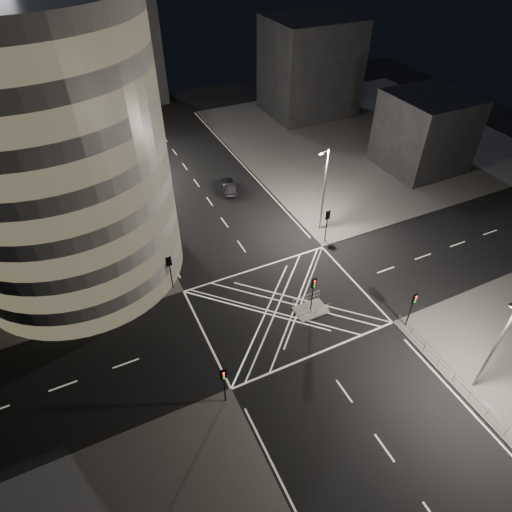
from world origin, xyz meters
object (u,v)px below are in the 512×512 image
street_lamp_left_far (109,143)px  street_lamp_right_near (497,343)px  traffic_signal_nl (224,380)px  sedan (228,187)px  traffic_signal_fl (170,267)px  street_lamp_right_far (324,188)px  central_island (310,310)px  traffic_signal_nr (413,304)px  street_lamp_left_near (145,217)px  traffic_signal_fr (327,220)px  traffic_signal_island (313,288)px

street_lamp_left_far → street_lamp_right_near: bearing=-66.8°
traffic_signal_nl → sedan: size_ratio=0.92×
traffic_signal_fl → street_lamp_left_far: 23.36m
sedan → street_lamp_right_far: bearing=130.2°
central_island → traffic_signal_nr: traffic_signal_nr is taller
street_lamp_left_near → sedan: bearing=36.4°
traffic_signal_nr → sedan: size_ratio=0.92×
traffic_signal_fr → sedan: traffic_signal_fr is taller
central_island → street_lamp_left_near: size_ratio=0.30×
traffic_signal_island → street_lamp_right_near: 14.78m
traffic_signal_nr → traffic_signal_nl: bearing=180.0°
street_lamp_left_near → sedan: size_ratio=2.31×
street_lamp_left_near → street_lamp_left_far: same height
traffic_signal_nr → traffic_signal_island: size_ratio=1.00×
traffic_signal_fl → street_lamp_right_far: size_ratio=0.40×
street_lamp_right_far → street_lamp_left_near: bearing=171.0°
traffic_signal_nl → traffic_signal_island: size_ratio=1.00×
traffic_signal_island → traffic_signal_fr: bearing=50.7°
traffic_signal_fr → street_lamp_left_near: street_lamp_left_near is taller
traffic_signal_nr → street_lamp_right_far: bearing=87.7°
street_lamp_right_near → sedan: street_lamp_right_near is taller
traffic_signal_fl → traffic_signal_island: size_ratio=1.00×
traffic_signal_fr → street_lamp_left_near: size_ratio=0.40×
traffic_signal_fr → street_lamp_left_far: street_lamp_left_far is taller
street_lamp_left_far → street_lamp_right_far: 28.23m
central_island → street_lamp_left_near: bearing=130.3°
traffic_signal_nl → street_lamp_right_far: street_lamp_right_far is taller
street_lamp_right_far → sedan: (-6.36, 12.23, -4.83)m
central_island → traffic_signal_nl: size_ratio=0.75×
street_lamp_left_far → traffic_signal_fr: bearing=-51.8°
traffic_signal_fl → street_lamp_right_far: bearing=6.9°
street_lamp_left_near → street_lamp_right_far: same height
traffic_signal_nl → street_lamp_left_far: bearing=91.0°
traffic_signal_fl → traffic_signal_nl: (0.00, -13.60, 0.00)m
street_lamp_right_far → street_lamp_right_near: (0.00, -23.00, 0.00)m
traffic_signal_nr → traffic_signal_fl: bearing=142.3°
traffic_signal_nr → traffic_signal_island: (-6.80, 5.30, 0.00)m
traffic_signal_nr → street_lamp_left_near: street_lamp_left_near is taller
street_lamp_left_near → sedan: 16.28m
traffic_signal_fl → sedan: traffic_signal_fl is taller
central_island → sedan: bearing=87.3°
traffic_signal_fl → street_lamp_left_near: street_lamp_left_near is taller
central_island → traffic_signal_nl: bearing=-153.9°
street_lamp_right_far → central_island: bearing=-125.3°
street_lamp_left_near → street_lamp_right_near: bearing=-54.0°
traffic_signal_fr → central_island: bearing=-129.3°
traffic_signal_nr → sedan: bearing=101.5°
central_island → street_lamp_right_far: (7.44, 10.50, 5.47)m
traffic_signal_nl → traffic_signal_nr: 17.60m
traffic_signal_island → street_lamp_left_near: size_ratio=0.40×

